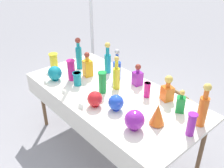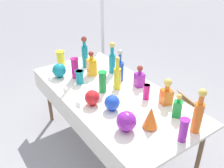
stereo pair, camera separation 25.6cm
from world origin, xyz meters
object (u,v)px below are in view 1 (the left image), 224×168
Objects in this scene: square_decanter_1 at (167,90)px; round_bowl_3 at (55,73)px; slender_vase_3 at (102,82)px; tall_bottle_3 at (116,76)px; slender_vase_0 at (191,124)px; slender_vase_5 at (147,89)px; tall_bottle_0 at (203,107)px; square_decanter_3 at (181,103)px; slender_vase_4 at (77,78)px; fluted_vase_0 at (158,114)px; square_decanter_2 at (88,66)px; slender_vase_2 at (71,70)px; tall_bottle_1 at (79,55)px; canopy_pole at (92,25)px; cardboard_box_behind_left at (173,110)px; round_bowl_1 at (134,120)px; square_decanter_0 at (138,76)px; round_bowl_2 at (95,99)px; tall_bottle_2 at (117,69)px; slender_vase_1 at (54,61)px; round_bowl_0 at (116,103)px; tall_bottle_4 at (108,60)px.

square_decanter_1 is 1.61× the size of round_bowl_3.
square_decanter_1 reaches higher than slender_vase_3.
slender_vase_3 is (-0.53, -0.38, 0.01)m from square_decanter_1.
tall_bottle_3 reaches higher than slender_vase_0.
slender_vase_3 is 0.46m from slender_vase_5.
square_decanter_3 is at bearing 172.52° from tall_bottle_0.
fluted_vase_0 is at bearing 6.65° from slender_vase_4.
tall_bottle_0 reaches higher than round_bowl_3.
tall_bottle_3 is at bearing 7.41° from square_decanter_2.
slender_vase_0 is 1.43m from slender_vase_2.
tall_bottle_0 reaches higher than square_decanter_1.
slender_vase_3 is (0.40, -0.11, 0.00)m from square_decanter_2.
tall_bottle_0 is at bearing 4.94° from tall_bottle_1.
square_decanter_1 is 0.10× the size of canopy_pole.
fluted_vase_0 is at bearing 0.87° from slender_vase_3.
slender_vase_2 reaches higher than cardboard_box_behind_left.
slender_vase_2 is 1.08m from round_bowl_1.
square_decanter_1 reaches higher than slender_vase_2.
square_decanter_0 reaches higher than slender_vase_3.
slender_vase_0 is at bearing 20.87° from fluted_vase_0.
slender_vase_4 is at bearing -8.56° from slender_vase_2.
slender_vase_2 is 0.89m from slender_vase_5.
square_decanter_2 reaches higher than square_decanter_3.
square_decanter_1 is at bearing 29.42° from round_bowl_3.
canopy_pole is (-1.28, 0.96, 0.24)m from round_bowl_2.
slender_vase_4 is at bearing -162.72° from tall_bottle_0.
tall_bottle_0 is at bearing 31.43° from round_bowl_2.
slender_vase_0 is (1.09, -0.19, -0.03)m from tall_bottle_2.
round_bowl_1 is (0.10, -0.56, -0.02)m from square_decanter_1.
tall_bottle_0 is 0.85m from square_decanter_0.
fluted_vase_0 is (0.35, -0.27, 0.02)m from slender_vase_5.
square_decanter_0 is 1.33m from canopy_pole.
canopy_pole is (-0.51, 0.59, 0.14)m from tall_bottle_1.
round_bowl_2 is at bearing -7.29° from slender_vase_1.
tall_bottle_3 is 2.49× the size of slender_vase_4.
slender_vase_1 is (-0.20, -0.24, -0.08)m from tall_bottle_1.
square_decanter_1 is 0.97m from slender_vase_4.
slender_vase_3 is at bearing -70.35° from tall_bottle_2.
slender_vase_3 is 1.46× the size of slender_vase_5.
round_bowl_0 is (-0.64, -0.39, -0.10)m from tall_bottle_0.
fluted_vase_0 is (0.68, -0.15, -0.04)m from tall_bottle_3.
square_decanter_1 is (0.50, 0.22, -0.03)m from tall_bottle_3.
slender_vase_1 is (-1.79, -0.38, -0.07)m from tall_bottle_0.
square_decanter_2 is at bearing -151.80° from square_decanter_0.
square_decanter_1 is 0.66m from slender_vase_3.
slender_vase_2 is at bearing 51.08° from round_bowl_3.
round_bowl_3 is at bearing -115.69° from square_decanter_2.
slender_vase_0 is (0.85, -0.28, 0.01)m from square_decanter_0.
round_bowl_0 is at bearing -34.97° from tall_bottle_4.
square_decanter_3 is 1.93m from canopy_pole.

